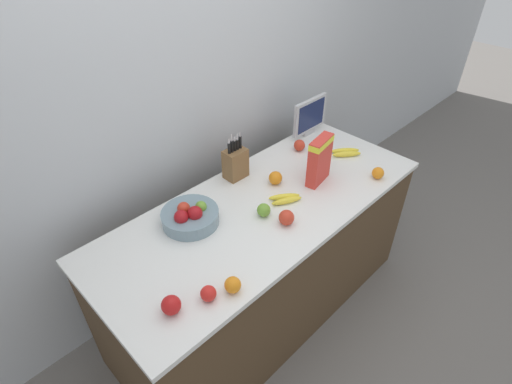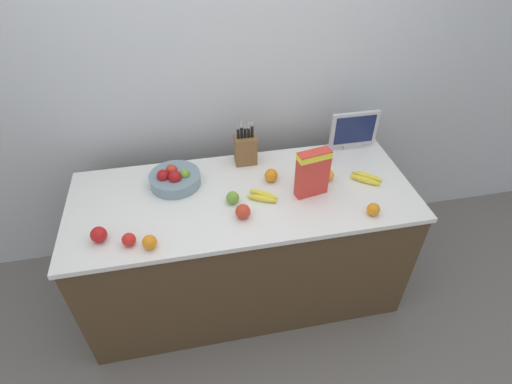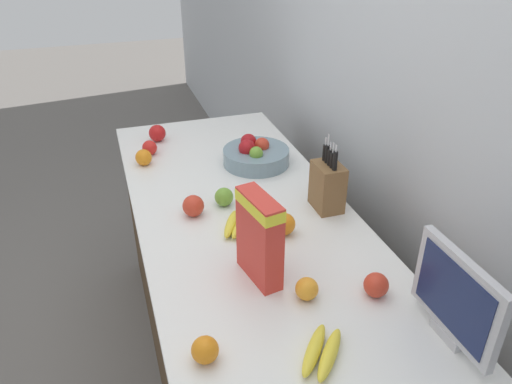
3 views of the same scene
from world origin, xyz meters
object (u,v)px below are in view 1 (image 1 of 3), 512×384
at_px(small_monitor, 310,116).
at_px(knife_block, 235,163).
at_px(cereal_box, 320,159).
at_px(orange_back_center, 378,173).
at_px(orange_front_left, 233,285).
at_px(banana_bunch_left, 285,199).
at_px(fruit_bowl, 190,216).
at_px(orange_front_center, 275,178).
at_px(apple_rear, 299,145).
at_px(apple_near_bananas, 286,218).
at_px(apple_front, 208,293).
at_px(apple_middle, 264,210).
at_px(orange_mid_right, 319,160).
at_px(banana_bunch_right, 346,152).
at_px(apple_by_knife_block, 171,305).

bearing_deg(small_monitor, knife_block, -178.34).
height_order(cereal_box, orange_back_center, cereal_box).
relative_size(orange_back_center, orange_front_left, 0.97).
relative_size(knife_block, banana_bunch_left, 1.59).
bearing_deg(orange_front_left, fruit_bowl, 73.56).
bearing_deg(orange_front_center, fruit_bowl, 172.37).
bearing_deg(apple_rear, cereal_box, -122.33).
relative_size(knife_block, apple_rear, 3.98).
bearing_deg(small_monitor, banana_bunch_left, -150.22).
distance_m(cereal_box, fruit_bowl, 0.80).
distance_m(apple_near_bananas, apple_front, 0.60).
bearing_deg(orange_front_center, orange_back_center, -39.68).
relative_size(apple_rear, orange_front_center, 0.94).
xyz_separation_m(knife_block, orange_back_center, (0.59, -0.61, -0.06)).
distance_m(apple_middle, orange_mid_right, 0.60).
height_order(orange_back_center, orange_front_center, orange_front_center).
relative_size(fruit_bowl, banana_bunch_left, 1.59).
bearing_deg(apple_front, orange_front_center, 24.34).
bearing_deg(apple_rear, orange_front_center, -159.64).
height_order(fruit_bowl, apple_middle, fruit_bowl).
bearing_deg(apple_rear, knife_block, 171.72).
height_order(banana_bunch_right, apple_by_knife_block, apple_by_knife_block).
xyz_separation_m(apple_front, orange_mid_right, (1.15, 0.31, -0.00)).
relative_size(banana_bunch_right, orange_front_center, 2.45).
bearing_deg(orange_front_center, knife_block, 118.08).
bearing_deg(knife_block, apple_middle, -110.67).
relative_size(apple_by_knife_block, orange_back_center, 1.16).
distance_m(banana_bunch_right, apple_by_knife_block, 1.53).
bearing_deg(fruit_bowl, orange_back_center, -24.31).
relative_size(apple_front, orange_mid_right, 1.00).
xyz_separation_m(fruit_bowl, apple_by_knife_block, (-0.39, -0.38, -0.00)).
bearing_deg(apple_near_bananas, knife_block, 78.31).
distance_m(knife_block, apple_by_knife_block, 0.99).
distance_m(banana_bunch_left, apple_rear, 0.56).
xyz_separation_m(small_monitor, banana_bunch_left, (-0.68, -0.39, -0.12)).
height_order(banana_bunch_left, apple_front, apple_front).
distance_m(apple_rear, apple_middle, 0.71).
height_order(fruit_bowl, orange_back_center, fruit_bowl).
height_order(orange_back_center, orange_mid_right, orange_back_center).
distance_m(knife_block, orange_front_left, 0.86).
bearing_deg(apple_by_knife_block, small_monitor, 19.34).
relative_size(fruit_bowl, apple_by_knife_block, 3.59).
bearing_deg(cereal_box, fruit_bowl, 152.31).
bearing_deg(apple_middle, orange_front_left, -150.70).
bearing_deg(banana_bunch_left, orange_mid_right, 12.90).
xyz_separation_m(fruit_bowl, orange_mid_right, (0.90, -0.13, -0.01)).
bearing_deg(apple_by_knife_block, apple_middle, 12.56).
height_order(banana_bunch_left, orange_front_left, orange_front_left).
height_order(small_monitor, apple_near_bananas, small_monitor).
height_order(apple_by_knife_block, orange_front_left, apple_by_knife_block).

